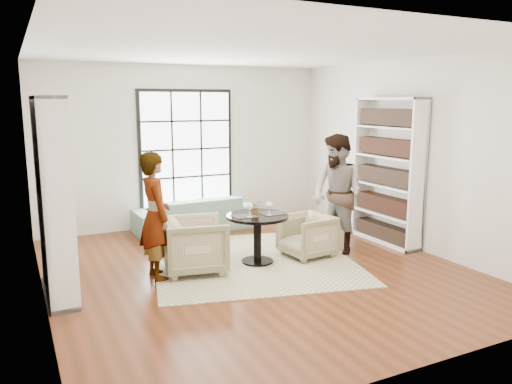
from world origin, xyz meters
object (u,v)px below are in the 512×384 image
pedestal_table (257,228)px  wine_glass_left (250,207)px  sofa (193,214)px  armchair_left (196,245)px  flower_centerpiece (255,208)px  person_right (337,194)px  wine_glass_right (270,206)px  armchair_right (307,236)px  person_left (155,216)px

pedestal_table → wine_glass_left: size_ratio=4.18×
sofa → wine_glass_left: bearing=89.3°
pedestal_table → armchair_left: 0.95m
flower_centerpiece → armchair_left: bearing=178.9°
armchair_left → wine_glass_left: bearing=-88.9°
sofa → person_right: person_right is taller
wine_glass_left → wine_glass_right: size_ratio=1.10×
sofa → wine_glass_right: 2.38m
armchair_right → flower_centerpiece: bearing=-100.6°
armchair_right → person_left: 2.36m
person_left → armchair_right: bearing=-94.4°
sofa → person_right: (1.58, -2.23, 0.61)m
pedestal_table → armchair_right: size_ratio=1.27×
person_left → flower_centerpiece: size_ratio=8.38×
person_left → flower_centerpiece: (1.46, -0.02, -0.03)m
flower_centerpiece → armchair_right: bearing=-4.8°
wine_glass_left → flower_centerpiece: 0.20m
person_left → wine_glass_left: 1.32m
wine_glass_right → flower_centerpiece: bearing=144.3°
person_left → wine_glass_left: person_left is taller
wine_glass_right → flower_centerpiece: size_ratio=0.97×
wine_glass_right → person_left: bearing=175.2°
sofa → person_right: size_ratio=1.15×
wine_glass_right → pedestal_table: bearing=147.1°
armchair_right → person_right: (0.55, 0.00, 0.60)m
armchair_right → person_left: bearing=-98.0°
wine_glass_left → wine_glass_right: wine_glass_left is taller
armchair_left → flower_centerpiece: (0.91, -0.02, 0.44)m
sofa → armchair_right: armchair_right is taller
wine_glass_right → person_right: bearing=2.4°
sofa → wine_glass_left: size_ratio=9.84×
pedestal_table → person_left: bearing=178.4°
flower_centerpiece → sofa: bearing=95.2°
pedestal_table → armchair_left: (-0.93, 0.04, -0.14)m
sofa → person_right: bearing=123.5°
pedestal_table → wine_glass_right: 0.38m
sofa → wine_glass_left: wine_glass_left is taller
sofa → armchair_left: (-0.72, -2.15, 0.07)m
armchair_right → wine_glass_left: (-0.98, -0.05, 0.55)m
person_right → flower_centerpiece: size_ratio=9.11×
armchair_right → flower_centerpiece: flower_centerpiece is taller
sofa → wine_glass_right: (0.36, -2.28, 0.55)m
armchair_left → sofa: bearing=-7.4°
pedestal_table → person_left: size_ratio=0.53×
person_right → pedestal_table: bearing=-101.6°
armchair_left → wine_glass_right: (1.08, -0.14, 0.48)m
armchair_right → person_right: 0.81m
sofa → person_left: 2.55m
sofa → armchair_left: size_ratio=2.52×
wine_glass_right → armchair_right: bearing=4.3°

